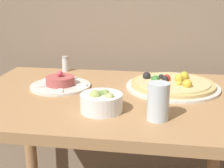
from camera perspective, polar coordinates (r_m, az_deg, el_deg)
name	(u,v)px	position (r m, az deg, el deg)	size (l,w,h in m)	color
dining_table	(108,128)	(1.21, -0.72, -8.10)	(1.04, 0.71, 0.80)	#AD7F51
pizza_plate	(172,85)	(1.25, 10.97, -0.10)	(0.37, 0.37, 0.05)	silver
tartare_plate	(60,83)	(1.26, -9.42, 0.09)	(0.24, 0.24, 0.07)	silver
small_bowl	(101,102)	(0.99, -1.94, -3.26)	(0.14, 0.14, 0.07)	white
drinking_glass	(158,101)	(0.93, 8.44, -3.18)	(0.07, 0.07, 0.11)	silver
salt_shaker	(65,64)	(1.49, -8.55, 3.65)	(0.03, 0.03, 0.07)	silver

